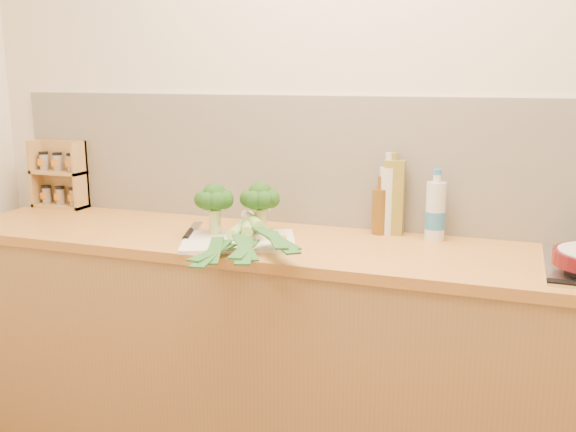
% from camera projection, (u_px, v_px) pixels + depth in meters
% --- Properties ---
extents(room_shell, '(3.50, 3.50, 3.50)m').
position_uv_depth(room_shell, '(355.00, 163.00, 2.61)').
color(room_shell, beige).
rests_on(room_shell, ground).
extents(counter, '(3.20, 0.62, 0.90)m').
position_uv_depth(counter, '(333.00, 356.00, 2.50)').
color(counter, '#A27443').
rests_on(counter, ground).
extents(chopping_board, '(0.51, 0.45, 0.01)m').
position_uv_depth(chopping_board, '(239.00, 241.00, 2.43)').
color(chopping_board, white).
rests_on(chopping_board, counter).
extents(broccoli_left, '(0.15, 0.16, 0.20)m').
position_uv_depth(broccoli_left, '(214.00, 200.00, 2.48)').
color(broccoli_left, '#B7C875').
rests_on(broccoli_left, chopping_board).
extents(broccoli_right, '(0.16, 0.16, 0.20)m').
position_uv_depth(broccoli_right, '(260.00, 199.00, 2.50)').
color(broccoli_right, '#B7C875').
rests_on(broccoli_right, chopping_board).
extents(leek_front, '(0.17, 0.70, 0.04)m').
position_uv_depth(leek_front, '(232.00, 235.00, 2.40)').
color(leek_front, white).
rests_on(leek_front, chopping_board).
extents(leek_mid, '(0.30, 0.68, 0.04)m').
position_uv_depth(leek_mid, '(247.00, 231.00, 2.38)').
color(leek_mid, white).
rests_on(leek_mid, chopping_board).
extents(leek_back, '(0.41, 0.51, 0.04)m').
position_uv_depth(leek_back, '(262.00, 228.00, 2.36)').
color(leek_back, white).
rests_on(leek_back, chopping_board).
extents(chefs_knife, '(0.14, 0.33, 0.02)m').
position_uv_depth(chefs_knife, '(190.00, 233.00, 2.54)').
color(chefs_knife, silver).
rests_on(chefs_knife, counter).
extents(spice_rack, '(0.27, 0.11, 0.32)m').
position_uv_depth(spice_rack, '(61.00, 178.00, 3.07)').
color(spice_rack, tan).
rests_on(spice_rack, counter).
extents(oil_tin, '(0.08, 0.05, 0.33)m').
position_uv_depth(oil_tin, '(394.00, 197.00, 2.53)').
color(oil_tin, olive).
rests_on(oil_tin, counter).
extents(glass_bottle, '(0.07, 0.07, 0.33)m').
position_uv_depth(glass_bottle, '(388.00, 199.00, 2.54)').
color(glass_bottle, silver).
rests_on(glass_bottle, counter).
extents(amber_bottle, '(0.06, 0.06, 0.23)m').
position_uv_depth(amber_bottle, '(380.00, 210.00, 2.55)').
color(amber_bottle, brown).
rests_on(amber_bottle, counter).
extents(water_bottle, '(0.08, 0.08, 0.26)m').
position_uv_depth(water_bottle, '(435.00, 213.00, 2.45)').
color(water_bottle, silver).
rests_on(water_bottle, counter).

